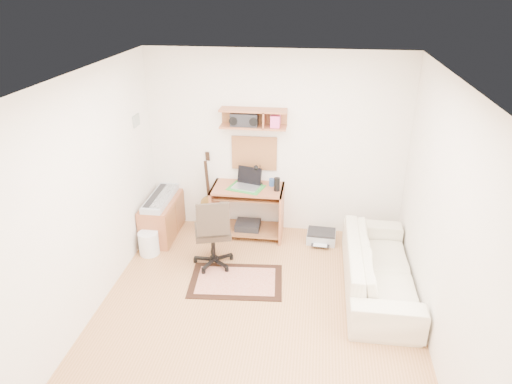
# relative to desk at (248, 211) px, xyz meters

# --- Properties ---
(floor) EXTENTS (3.60, 4.00, 0.01)m
(floor) POSITION_rel_desk_xyz_m (0.36, -1.73, -0.38)
(floor) COLOR tan
(floor) RESTS_ON ground
(ceiling) EXTENTS (3.60, 4.00, 0.01)m
(ceiling) POSITION_rel_desk_xyz_m (0.36, -1.73, 2.23)
(ceiling) COLOR white
(ceiling) RESTS_ON ground
(back_wall) EXTENTS (3.60, 0.01, 2.60)m
(back_wall) POSITION_rel_desk_xyz_m (0.36, 0.28, 0.93)
(back_wall) COLOR white
(back_wall) RESTS_ON ground
(left_wall) EXTENTS (0.01, 4.00, 2.60)m
(left_wall) POSITION_rel_desk_xyz_m (-1.45, -1.73, 0.93)
(left_wall) COLOR white
(left_wall) RESTS_ON ground
(right_wall) EXTENTS (0.01, 4.00, 2.60)m
(right_wall) POSITION_rel_desk_xyz_m (2.16, -1.73, 0.93)
(right_wall) COLOR white
(right_wall) RESTS_ON ground
(wall_shelf) EXTENTS (0.90, 0.25, 0.26)m
(wall_shelf) POSITION_rel_desk_xyz_m (0.06, 0.15, 1.32)
(wall_shelf) COLOR #A95F3B
(wall_shelf) RESTS_ON back_wall
(cork_board) EXTENTS (0.64, 0.03, 0.49)m
(cork_board) POSITION_rel_desk_xyz_m (0.06, 0.25, 0.79)
(cork_board) COLOR tan
(cork_board) RESTS_ON back_wall
(wall_photo) EXTENTS (0.02, 0.20, 0.15)m
(wall_photo) POSITION_rel_desk_xyz_m (-1.43, -0.23, 1.34)
(wall_photo) COLOR #4C8CBF
(wall_photo) RESTS_ON left_wall
(desk) EXTENTS (1.00, 0.55, 0.75)m
(desk) POSITION_rel_desk_xyz_m (0.00, 0.00, 0.00)
(desk) COLOR #A95F3B
(desk) RESTS_ON floor
(laptop) EXTENTS (0.44, 0.44, 0.27)m
(laptop) POSITION_rel_desk_xyz_m (-0.02, -0.02, 0.51)
(laptop) COLOR silver
(laptop) RESTS_ON desk
(speaker) EXTENTS (0.08, 0.08, 0.19)m
(speaker) POSITION_rel_desk_xyz_m (0.41, -0.05, 0.47)
(speaker) COLOR black
(speaker) RESTS_ON desk
(desk_lamp) EXTENTS (0.10, 0.10, 0.30)m
(desk_lamp) POSITION_rel_desk_xyz_m (0.16, 0.14, 0.52)
(desk_lamp) COLOR black
(desk_lamp) RESTS_ON desk
(pencil_cup) EXTENTS (0.07, 0.07, 0.11)m
(pencil_cup) POSITION_rel_desk_xyz_m (0.33, 0.10, 0.43)
(pencil_cup) COLOR #2D5089
(pencil_cup) RESTS_ON desk
(boombox) EXTENTS (0.37, 0.17, 0.19)m
(boombox) POSITION_rel_desk_xyz_m (-0.06, 0.15, 1.30)
(boombox) COLOR black
(boombox) RESTS_ON wall_shelf
(rug) EXTENTS (1.19, 0.84, 0.02)m
(rug) POSITION_rel_desk_xyz_m (0.03, -1.18, -0.37)
(rug) COLOR beige
(rug) RESTS_ON floor
(task_chair) EXTENTS (0.63, 0.63, 0.98)m
(task_chair) POSITION_rel_desk_xyz_m (-0.32, -0.84, 0.12)
(task_chair) COLOR #31271D
(task_chair) RESTS_ON floor
(cabinet) EXTENTS (0.40, 0.90, 0.55)m
(cabinet) POSITION_rel_desk_xyz_m (-1.22, -0.18, -0.10)
(cabinet) COLOR #A95F3B
(cabinet) RESTS_ON floor
(music_keyboard) EXTENTS (0.28, 0.89, 0.08)m
(music_keyboard) POSITION_rel_desk_xyz_m (-1.22, -0.18, 0.21)
(music_keyboard) COLOR #B2B5BA
(music_keyboard) RESTS_ON cabinet
(guitar) EXTENTS (0.32, 0.20, 1.17)m
(guitar) POSITION_rel_desk_xyz_m (-0.62, 0.13, 0.21)
(guitar) COLOR olive
(guitar) RESTS_ON floor
(waste_basket) EXTENTS (0.29, 0.29, 0.32)m
(waste_basket) POSITION_rel_desk_xyz_m (-1.25, -0.70, -0.21)
(waste_basket) COLOR white
(waste_basket) RESTS_ON floor
(printer) EXTENTS (0.42, 0.33, 0.15)m
(printer) POSITION_rel_desk_xyz_m (1.06, -0.06, -0.29)
(printer) COLOR #A5A8AA
(printer) RESTS_ON floor
(sofa) EXTENTS (0.58, 1.99, 0.78)m
(sofa) POSITION_rel_desk_xyz_m (1.74, -1.07, 0.01)
(sofa) COLOR beige
(sofa) RESTS_ON floor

